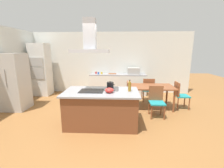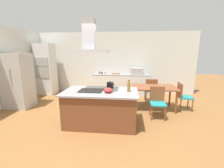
# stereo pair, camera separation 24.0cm
# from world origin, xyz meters

# --- Properties ---
(ground) EXTENTS (16.00, 16.00, 0.00)m
(ground) POSITION_xyz_m (0.00, 1.50, 0.00)
(ground) COLOR #936033
(wall_back) EXTENTS (7.20, 0.10, 2.70)m
(wall_back) POSITION_xyz_m (0.00, 3.25, 1.35)
(wall_back) COLOR silver
(wall_back) RESTS_ON ground
(kitchen_island) EXTENTS (1.88, 1.06, 0.90)m
(kitchen_island) POSITION_xyz_m (0.00, 0.00, 0.45)
(kitchen_island) COLOR brown
(kitchen_island) RESTS_ON ground
(cooktop) EXTENTS (0.60, 0.44, 0.01)m
(cooktop) POSITION_xyz_m (-0.25, 0.00, 0.91)
(cooktop) COLOR black
(cooktop) RESTS_ON kitchen_island
(tea_kettle) EXTENTS (0.24, 0.19, 0.19)m
(tea_kettle) POSITION_xyz_m (0.21, 0.36, 0.98)
(tea_kettle) COLOR black
(tea_kettle) RESTS_ON kitchen_island
(olive_oil_bottle) EXTENTS (0.08, 0.08, 0.29)m
(olive_oil_bottle) POSITION_xyz_m (0.71, 0.03, 1.02)
(olive_oil_bottle) COLOR olive
(olive_oil_bottle) RESTS_ON kitchen_island
(mixing_bowl) EXTENTS (0.22, 0.22, 0.12)m
(mixing_bowl) POSITION_xyz_m (0.21, -0.13, 0.96)
(mixing_bowl) COLOR red
(mixing_bowl) RESTS_ON kitchen_island
(back_counter) EXTENTS (2.43, 0.62, 0.90)m
(back_counter) POSITION_xyz_m (0.39, 2.88, 0.45)
(back_counter) COLOR silver
(back_counter) RESTS_ON ground
(countertop_microwave) EXTENTS (0.50, 0.38, 0.28)m
(countertop_microwave) POSITION_xyz_m (1.06, 2.88, 1.04)
(countertop_microwave) COLOR #B2AFAA
(countertop_microwave) RESTS_ON back_counter
(coffee_mug_red) EXTENTS (0.08, 0.08, 0.09)m
(coffee_mug_red) POSITION_xyz_m (-0.58, 2.95, 0.95)
(coffee_mug_red) COLOR red
(coffee_mug_red) RESTS_ON back_counter
(coffee_mug_blue) EXTENTS (0.08, 0.08, 0.09)m
(coffee_mug_blue) POSITION_xyz_m (-0.46, 2.81, 0.95)
(coffee_mug_blue) COLOR #2D56B2
(coffee_mug_blue) RESTS_ON back_counter
(coffee_mug_yellow) EXTENTS (0.08, 0.08, 0.09)m
(coffee_mug_yellow) POSITION_xyz_m (-0.32, 2.85, 0.95)
(coffee_mug_yellow) COLOR gold
(coffee_mug_yellow) RESTS_ON back_counter
(cutting_board) EXTENTS (0.34, 0.24, 0.02)m
(cutting_board) POSITION_xyz_m (0.14, 2.93, 0.91)
(cutting_board) COLOR brown
(cutting_board) RESTS_ON back_counter
(wall_oven_stack) EXTENTS (0.70, 0.66, 2.20)m
(wall_oven_stack) POSITION_xyz_m (-2.90, 2.65, 1.10)
(wall_oven_stack) COLOR silver
(wall_oven_stack) RESTS_ON ground
(refrigerator) EXTENTS (0.80, 0.73, 1.82)m
(refrigerator) POSITION_xyz_m (-2.98, 0.95, 0.91)
(refrigerator) COLOR #B2AFAA
(refrigerator) RESTS_ON ground
(dining_table) EXTENTS (1.40, 0.90, 0.75)m
(dining_table) POSITION_xyz_m (1.54, 1.28, 0.67)
(dining_table) COLOR brown
(dining_table) RESTS_ON ground
(chair_facing_back_wall) EXTENTS (0.42, 0.42, 0.89)m
(chair_facing_back_wall) POSITION_xyz_m (1.54, 1.94, 0.51)
(chair_facing_back_wall) COLOR teal
(chair_facing_back_wall) RESTS_ON ground
(chair_at_right_end) EXTENTS (0.42, 0.42, 0.89)m
(chair_at_right_end) POSITION_xyz_m (2.46, 1.28, 0.51)
(chair_at_right_end) COLOR teal
(chair_at_right_end) RESTS_ON ground
(chair_at_left_end) EXTENTS (0.42, 0.42, 0.89)m
(chair_at_left_end) POSITION_xyz_m (0.63, 1.28, 0.51)
(chair_at_left_end) COLOR teal
(chair_at_left_end) RESTS_ON ground
(chair_facing_island) EXTENTS (0.42, 0.42, 0.89)m
(chair_facing_island) POSITION_xyz_m (1.54, 0.61, 0.51)
(chair_facing_island) COLOR teal
(chair_facing_island) RESTS_ON ground
(range_hood) EXTENTS (0.90, 0.55, 0.78)m
(range_hood) POSITION_xyz_m (-0.25, 0.00, 2.10)
(range_hood) COLOR #ADADB2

